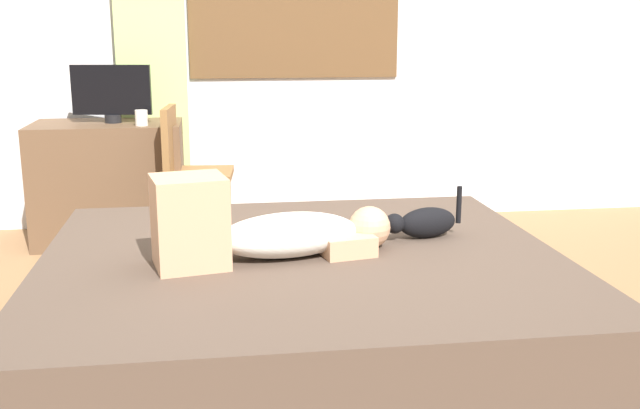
{
  "coord_description": "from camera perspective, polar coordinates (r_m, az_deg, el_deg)",
  "views": [
    {
      "loc": [
        -0.46,
        -2.77,
        1.3
      ],
      "look_at": [
        -0.02,
        0.22,
        0.59
      ],
      "focal_mm": 41.87,
      "sensor_mm": 36.0,
      "label": 1
    }
  ],
  "objects": [
    {
      "name": "ground_plane",
      "position": [
        3.09,
        1.0,
        -11.6
      ],
      "size": [
        16.0,
        16.0,
        0.0
      ],
      "primitive_type": "plane",
      "color": "olive"
    },
    {
      "name": "desk",
      "position": [
        4.82,
        -15.75,
        1.66
      ],
      "size": [
        0.9,
        0.56,
        0.74
      ],
      "color": "brown",
      "rests_on": "ground"
    },
    {
      "name": "chair_by_desk",
      "position": [
        4.48,
        -10.08,
        2.89
      ],
      "size": [
        0.41,
        0.41,
        0.86
      ],
      "color": "brown",
      "rests_on": "ground"
    },
    {
      "name": "bed",
      "position": [
        3.01,
        -1.34,
        -7.83
      ],
      "size": [
        2.08,
        1.88,
        0.44
      ],
      "color": "#38383D",
      "rests_on": "ground"
    },
    {
      "name": "cat",
      "position": [
        3.17,
        7.92,
        -1.36
      ],
      "size": [
        0.35,
        0.16,
        0.21
      ],
      "color": "black",
      "rests_on": "bed"
    },
    {
      "name": "cup",
      "position": [
        4.57,
        -13.49,
        6.46
      ],
      "size": [
        0.07,
        0.07,
        0.09
      ],
      "primitive_type": "cylinder",
      "color": "white",
      "rests_on": "desk"
    },
    {
      "name": "tv_monitor",
      "position": [
        4.74,
        -15.65,
        8.22
      ],
      "size": [
        0.48,
        0.1,
        0.35
      ],
      "color": "black",
      "rests_on": "desk"
    },
    {
      "name": "curtain_left",
      "position": [
        4.98,
        -12.85,
        12.33
      ],
      "size": [
        0.44,
        0.06,
        2.49
      ],
      "primitive_type": "cube",
      "color": "#ADCC75",
      "rests_on": "ground"
    },
    {
      "name": "person_lying",
      "position": [
        2.86,
        -4.3,
        -1.94
      ],
      "size": [
        0.94,
        0.41,
        0.34
      ],
      "color": "silver",
      "rests_on": "bed"
    },
    {
      "name": "back_wall_with_window",
      "position": [
        5.11,
        -3.26,
        15.0
      ],
      "size": [
        6.4,
        0.14,
        2.9
      ],
      "color": "silver",
      "rests_on": "ground"
    }
  ]
}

